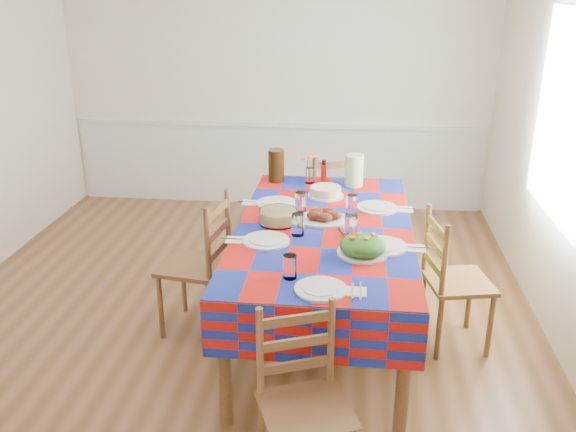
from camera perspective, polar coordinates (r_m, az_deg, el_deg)
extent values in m
cube|color=brown|center=(4.66, -5.02, -9.51)|extent=(4.50, 5.00, 0.04)
cube|color=beige|center=(6.57, -1.09, 12.44)|extent=(4.50, 0.04, 2.70)
cube|color=beige|center=(1.92, -21.28, -12.13)|extent=(4.50, 0.04, 2.70)
cube|color=silver|center=(6.61, -1.12, 8.51)|extent=(4.41, 0.06, 0.04)
cube|color=silver|center=(6.74, -1.08, 4.81)|extent=(4.41, 0.03, 0.90)
plane|color=white|center=(4.52, 24.38, 8.44)|extent=(0.00, 1.40, 1.40)
cylinder|color=brown|center=(3.45, -6.00, -13.62)|extent=(0.08, 0.08, 0.79)
cylinder|color=brown|center=(3.40, 10.77, -14.50)|extent=(0.08, 0.08, 0.79)
cylinder|color=brown|center=(5.16, -1.47, -1.14)|extent=(0.08, 0.08, 0.79)
cylinder|color=brown|center=(5.12, 9.36, -1.59)|extent=(0.08, 0.08, 0.79)
cube|color=brown|center=(4.05, 3.42, -1.29)|extent=(1.10, 2.10, 0.04)
cube|color=#AE120E|center=(4.04, 3.43, -0.98)|extent=(1.15, 2.14, 0.01)
cube|color=#AE120E|center=(4.17, -4.53, -2.80)|extent=(0.01, 2.14, 0.33)
cube|color=#AE120E|center=(4.13, 11.37, -3.48)|extent=(0.01, 2.14, 0.33)
cube|color=#AE120E|center=(3.17, 2.26, -11.17)|extent=(1.15, 0.01, 0.33)
cube|color=#AE120E|center=(5.10, 4.05, 1.79)|extent=(1.15, 0.01, 0.33)
cylinder|color=silver|center=(3.22, 3.09, -6.84)|extent=(0.28, 0.28, 0.01)
cylinder|color=silver|center=(3.22, 3.09, -6.68)|extent=(0.20, 0.20, 0.01)
cylinder|color=white|center=(3.32, 0.18, -4.76)|extent=(0.08, 0.08, 0.14)
cube|color=white|center=(3.22, 6.43, -7.05)|extent=(0.10, 0.10, 0.01)
cube|color=silver|center=(3.22, 6.06, -6.95)|extent=(0.01, 0.18, 0.00)
cube|color=silver|center=(3.22, 6.81, -6.98)|extent=(0.01, 0.21, 0.00)
cylinder|color=silver|center=(3.79, -2.07, -2.33)|extent=(0.30, 0.30, 0.02)
cylinder|color=silver|center=(3.79, -2.07, -2.17)|extent=(0.21, 0.21, 0.01)
cylinder|color=white|center=(3.87, 0.93, -0.81)|extent=(0.08, 0.08, 0.14)
cube|color=white|center=(3.83, -4.99, -2.25)|extent=(0.11, 0.11, 0.01)
cube|color=silver|center=(3.83, -5.32, -2.16)|extent=(0.19, 0.01, 0.00)
cube|color=silver|center=(3.82, -4.67, -2.19)|extent=(0.22, 0.01, 0.00)
cylinder|color=silver|center=(4.42, -1.06, 1.20)|extent=(0.30, 0.30, 0.02)
cylinder|color=silver|center=(4.42, -1.06, 1.33)|extent=(0.21, 0.21, 0.01)
cylinder|color=white|center=(4.26, 1.20, 1.30)|extent=(0.08, 0.08, 0.14)
cube|color=white|center=(4.45, -3.58, 1.24)|extent=(0.11, 0.11, 0.01)
cube|color=silver|center=(4.45, -3.86, 1.32)|extent=(0.19, 0.01, 0.00)
cube|color=silver|center=(4.44, -3.30, 1.30)|extent=(0.22, 0.01, 0.00)
cylinder|color=silver|center=(3.76, 8.79, -2.82)|extent=(0.31, 0.31, 0.02)
cylinder|color=silver|center=(3.75, 8.80, -2.66)|extent=(0.22, 0.22, 0.01)
cylinder|color=white|center=(3.85, 5.91, -0.98)|extent=(0.09, 0.09, 0.15)
cube|color=white|center=(3.77, 11.89, -2.99)|extent=(0.11, 0.11, 0.01)
cube|color=silver|center=(3.77, 11.56, -2.90)|extent=(0.19, 0.01, 0.00)
cube|color=silver|center=(3.77, 12.24, -2.93)|extent=(0.23, 0.01, 0.00)
cylinder|color=silver|center=(4.38, 8.36, 0.77)|extent=(0.29, 0.29, 0.02)
cylinder|color=silver|center=(4.38, 8.37, 0.90)|extent=(0.21, 0.21, 0.01)
cylinder|color=white|center=(4.23, 5.97, 1.05)|extent=(0.08, 0.08, 0.14)
cube|color=white|center=(4.39, 10.90, 0.61)|extent=(0.11, 0.11, 0.01)
cube|color=silver|center=(4.39, 10.62, 0.69)|extent=(0.18, 0.01, 0.00)
cube|color=silver|center=(4.39, 11.18, 0.67)|extent=(0.22, 0.01, 0.00)
ellipsoid|color=silver|center=(4.12, 3.36, -0.36)|extent=(0.40, 0.28, 0.02)
ellipsoid|color=black|center=(4.10, 4.35, 0.10)|extent=(0.11, 0.09, 0.06)
ellipsoid|color=black|center=(4.15, 3.76, 0.37)|extent=(0.11, 0.09, 0.06)
ellipsoid|color=black|center=(4.14, 2.69, 0.35)|extent=(0.11, 0.09, 0.06)
ellipsoid|color=black|center=(4.08, 2.48, 0.06)|extent=(0.11, 0.09, 0.06)
ellipsoid|color=black|center=(4.05, 3.42, -0.13)|extent=(0.11, 0.09, 0.06)
cylinder|color=silver|center=(3.65, 6.98, -3.45)|extent=(0.31, 0.31, 0.01)
ellipsoid|color=#144912|center=(3.63, 7.01, -2.77)|extent=(0.27, 0.27, 0.12)
cube|color=orange|center=(3.58, 6.08, -2.03)|extent=(0.04, 0.03, 0.01)
cube|color=orange|center=(3.64, 6.73, -1.68)|extent=(0.04, 0.04, 0.01)
cube|color=orange|center=(3.58, 7.38, -2.08)|extent=(0.03, 0.04, 0.01)
cube|color=orange|center=(3.64, 8.02, -1.73)|extent=(0.04, 0.04, 0.01)
cylinder|color=white|center=(4.07, -0.91, -0.04)|extent=(0.26, 0.26, 0.09)
cylinder|color=tan|center=(4.07, -0.91, -0.04)|extent=(0.24, 0.24, 0.08)
cylinder|color=silver|center=(4.59, 3.54, 1.92)|extent=(0.27, 0.27, 0.01)
cylinder|color=#DEC687|center=(4.58, 3.55, 2.36)|extent=(0.23, 0.23, 0.06)
cube|color=black|center=(3.89, 5.41, -1.81)|extent=(0.12, 0.29, 0.01)
cube|color=black|center=(3.91, 6.15, -1.73)|extent=(0.06, 0.30, 0.01)
cylinder|color=white|center=(4.87, 2.07, 3.82)|extent=(0.07, 0.07, 0.13)
cylinder|color=#407727|center=(4.86, 1.83, 4.35)|extent=(0.01, 0.01, 0.18)
ellipsoid|color=orange|center=(4.84, 1.47, 5.38)|extent=(0.06, 0.06, 0.02)
cylinder|color=#407727|center=(4.87, 2.27, 4.37)|extent=(0.01, 0.01, 0.18)
ellipsoid|color=orange|center=(4.85, 2.58, 5.61)|extent=(0.06, 0.06, 0.02)
cylinder|color=#407727|center=(4.85, 2.06, 4.28)|extent=(0.01, 0.01, 0.18)
ellipsoid|color=orange|center=(4.79, 2.06, 5.60)|extent=(0.06, 0.06, 0.02)
cylinder|color=red|center=(4.89, 3.36, 4.21)|extent=(0.04, 0.04, 0.18)
cylinder|color=#BEDB9B|center=(4.82, 6.20, 4.27)|extent=(0.15, 0.15, 0.25)
cylinder|color=black|center=(4.90, -1.11, 4.74)|extent=(0.13, 0.13, 0.26)
cube|color=silver|center=(3.11, 2.90, -7.95)|extent=(0.08, 0.03, 0.02)
cylinder|color=brown|center=(3.34, 3.88, -18.64)|extent=(0.04, 0.04, 0.45)
cube|color=brown|center=(3.02, 1.71, -17.77)|extent=(0.53, 0.52, 0.03)
cylinder|color=brown|center=(2.98, -2.63, -12.75)|extent=(0.04, 0.04, 0.50)
cylinder|color=brown|center=(3.06, 4.04, -11.75)|extent=(0.04, 0.04, 0.50)
cube|color=brown|center=(3.07, 0.74, -13.81)|extent=(0.34, 0.15, 0.05)
cube|color=brown|center=(3.00, 0.76, -11.79)|extent=(0.34, 0.15, 0.05)
cube|color=brown|center=(2.93, 0.77, -9.68)|extent=(0.34, 0.15, 0.05)
cylinder|color=brown|center=(5.76, 5.66, -0.48)|extent=(0.04, 0.04, 0.47)
cylinder|color=brown|center=(5.70, 1.94, -0.61)|extent=(0.04, 0.04, 0.47)
cylinder|color=brown|center=(5.44, 6.35, -1.86)|extent=(0.04, 0.04, 0.47)
cylinder|color=brown|center=(5.38, 2.41, -2.02)|extent=(0.04, 0.04, 0.47)
cube|color=brown|center=(5.47, 4.16, 1.21)|extent=(0.52, 0.50, 0.03)
cylinder|color=brown|center=(5.25, 6.59, 3.08)|extent=(0.04, 0.04, 0.52)
cylinder|color=brown|center=(5.19, 2.51, 2.98)|extent=(0.04, 0.04, 0.52)
cube|color=brown|center=(5.25, 4.53, 1.95)|extent=(0.37, 0.10, 0.05)
cube|color=brown|center=(5.21, 4.57, 3.36)|extent=(0.37, 0.10, 0.05)
cube|color=brown|center=(5.17, 4.62, 4.80)|extent=(0.37, 0.10, 0.05)
cylinder|color=brown|center=(4.65, -9.76, -6.16)|extent=(0.04, 0.04, 0.48)
cylinder|color=brown|center=(4.35, -11.83, -8.38)|extent=(0.04, 0.04, 0.48)
cylinder|color=brown|center=(4.53, -5.53, -6.77)|extent=(0.04, 0.04, 0.48)
cylinder|color=brown|center=(4.22, -7.35, -9.12)|extent=(0.04, 0.04, 0.48)
cube|color=brown|center=(4.32, -8.80, -4.59)|extent=(0.49, 0.51, 0.03)
cylinder|color=brown|center=(4.31, -5.64, -0.82)|extent=(0.04, 0.04, 0.53)
cylinder|color=brown|center=(3.98, -7.54, -2.84)|extent=(0.04, 0.04, 0.53)
cube|color=brown|center=(4.19, -6.49, -3.14)|extent=(0.08, 0.38, 0.05)
cube|color=brown|center=(4.13, -6.57, -1.38)|extent=(0.08, 0.38, 0.05)
cube|color=brown|center=(4.08, -6.65, 0.42)|extent=(0.08, 0.38, 0.05)
cylinder|color=brown|center=(4.28, 18.38, -9.78)|extent=(0.04, 0.04, 0.46)
cylinder|color=brown|center=(4.57, 16.60, -7.48)|extent=(0.04, 0.04, 0.46)
cylinder|color=brown|center=(4.16, 13.94, -10.24)|extent=(0.04, 0.04, 0.46)
cylinder|color=brown|center=(4.46, 12.43, -7.83)|extent=(0.04, 0.04, 0.46)
cube|color=brown|center=(4.25, 15.65, -5.94)|extent=(0.49, 0.50, 0.03)
cylinder|color=brown|center=(3.93, 14.42, -4.23)|extent=(0.04, 0.04, 0.51)
cylinder|color=brown|center=(4.25, 12.81, -2.13)|extent=(0.04, 0.04, 0.51)
cube|color=brown|center=(4.13, 13.46, -4.43)|extent=(0.10, 0.36, 0.05)
cube|color=brown|center=(4.08, 13.62, -2.75)|extent=(0.10, 0.36, 0.05)
cube|color=brown|center=(4.03, 13.78, -1.03)|extent=(0.10, 0.36, 0.05)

